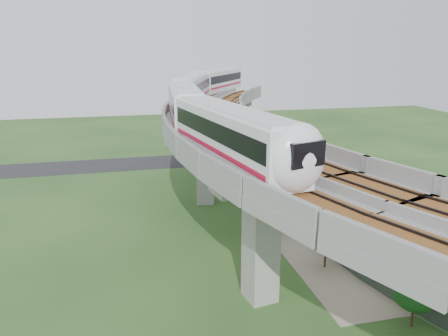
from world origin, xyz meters
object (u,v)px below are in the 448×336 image
at_px(car_red, 355,225).
at_px(car_white, 431,273).
at_px(car_dark, 366,220).
at_px(metro_train, 207,96).

bearing_deg(car_red, car_white, -50.61).
relative_size(car_white, car_dark, 0.82).
bearing_deg(metro_train, car_dark, -39.13).
bearing_deg(metro_train, car_white, -59.42).
xyz_separation_m(metro_train, car_dark, (14.26, -11.60, -11.72)).
bearing_deg(car_dark, metro_train, 26.05).
distance_m(car_red, car_dark, 2.08).
height_order(metro_train, car_red, metro_train).
bearing_deg(car_dark, car_white, 150.53).
relative_size(metro_train, car_dark, 16.01).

